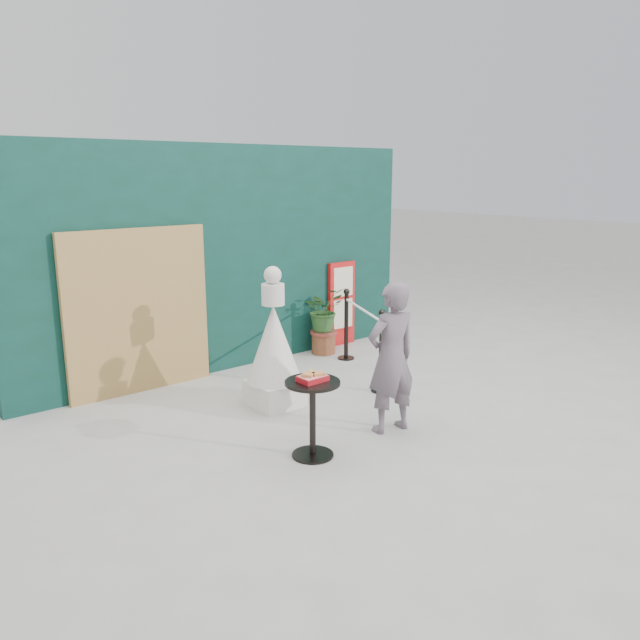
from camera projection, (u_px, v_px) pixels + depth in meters
The scene contains 10 objects.
ground at pixel (395, 435), 6.41m from camera, with size 60.00×60.00×0.00m, color #ADAAA5.
back_wall at pixel (228, 259), 8.42m from camera, with size 6.00×0.30×3.00m, color #0A2F24.
bamboo_fence at pixel (139, 312), 7.51m from camera, with size 1.80×0.08×2.00m, color tan.
woman at pixel (391, 358), 6.36m from camera, with size 0.58×0.38×1.58m, color #675861.
menu_board at pixel (342, 304), 9.66m from camera, with size 0.50×0.07×1.30m.
statue at pixel (274, 350), 7.09m from camera, with size 0.64×0.64×1.63m.
cafe_table at pixel (313, 407), 5.83m from camera, with size 0.52×0.52×0.75m.
food_basket at pixel (313, 377), 5.77m from camera, with size 0.26×0.19×0.11m.
planter at pixel (324, 315), 9.20m from camera, with size 0.59×0.51×1.00m.
stanchion_barrier at pixel (362, 338), 8.26m from camera, with size 0.84×1.54×1.03m.
Camera 1 is at (-4.41, -4.09, 2.63)m, focal length 35.00 mm.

